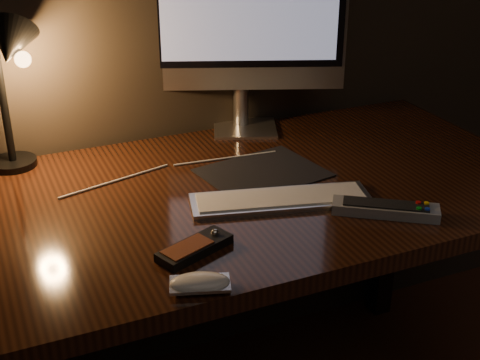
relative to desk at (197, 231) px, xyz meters
name	(u,v)px	position (x,y,z in m)	size (l,w,h in m)	color
desk	(197,231)	(0.00, 0.00, 0.00)	(1.60, 0.75, 0.75)	black
monitor	(246,12)	(0.24, 0.26, 0.45)	(0.50, 0.22, 0.55)	silver
keyboard	(281,199)	(0.14, -0.17, 0.14)	(0.39, 0.11, 0.01)	silver
mousepad	(263,173)	(0.16, -0.02, 0.13)	(0.27, 0.22, 0.00)	black
mouse	(200,285)	(-0.14, -0.41, 0.14)	(0.10, 0.05, 0.02)	white
media_remote	(195,248)	(-0.11, -0.29, 0.14)	(0.16, 0.11, 0.03)	black
tv_remote	(385,209)	(0.31, -0.30, 0.14)	(0.21, 0.17, 0.03)	gray
desk_lamp	(11,66)	(-0.35, 0.23, 0.38)	(0.17, 0.19, 0.38)	black
cable	(174,171)	(-0.03, 0.08, 0.13)	(0.00, 0.00, 0.55)	white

